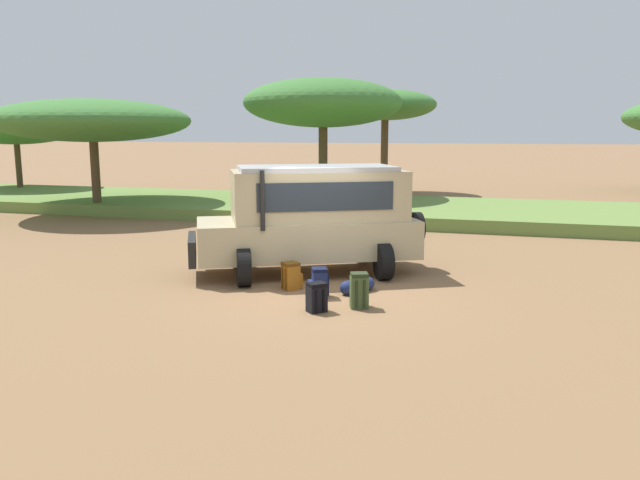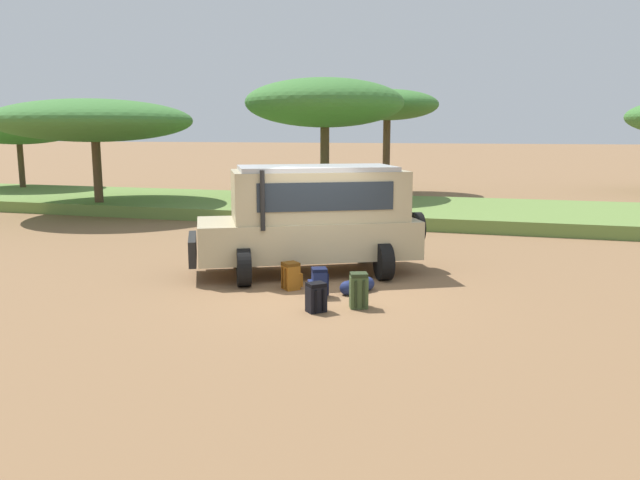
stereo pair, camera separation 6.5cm
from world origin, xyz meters
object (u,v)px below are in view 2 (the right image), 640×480
at_px(backpack_cluster_center, 316,298).
at_px(acacia_tree_left_mid, 94,121).
at_px(duffel_bag_low_black_case, 357,286).
at_px(acacia_tree_right_mid, 387,106).
at_px(backpack_beside_front_wheel, 319,283).
at_px(backpack_outermost, 291,276).
at_px(safari_vehicle, 312,217).
at_px(acacia_tree_centre_back, 325,103).
at_px(acacia_tree_far_left, 18,128).
at_px(backpack_near_rear_wheel, 359,291).

xyz_separation_m(backpack_cluster_center, acacia_tree_left_mid, (-12.26, 10.57, 3.34)).
relative_size(duffel_bag_low_black_case, acacia_tree_left_mid, 0.10).
bearing_deg(acacia_tree_left_mid, acacia_tree_right_mid, 51.39).
relative_size(backpack_beside_front_wheel, acacia_tree_right_mid, 0.11).
xyz_separation_m(backpack_cluster_center, backpack_outermost, (-0.97, 1.41, 0.01)).
bearing_deg(backpack_beside_front_wheel, safari_vehicle, 110.93).
xyz_separation_m(acacia_tree_centre_back, acacia_tree_right_mid, (1.48, 6.39, 0.13)).
relative_size(acacia_tree_left_mid, acacia_tree_centre_back, 1.07).
height_order(backpack_outermost, acacia_tree_far_left, acacia_tree_far_left).
relative_size(backpack_outermost, acacia_tree_right_mid, 0.11).
relative_size(backpack_near_rear_wheel, acacia_tree_far_left, 0.11).
relative_size(backpack_near_rear_wheel, backpack_outermost, 1.17).
distance_m(duffel_bag_low_black_case, acacia_tree_centre_back, 15.63).
height_order(backpack_near_rear_wheel, backpack_outermost, backpack_near_rear_wheel).
distance_m(safari_vehicle, acacia_tree_far_left, 22.81).
height_order(safari_vehicle, backpack_near_rear_wheel, safari_vehicle).
distance_m(duffel_bag_low_black_case, acacia_tree_left_mid, 15.94).
relative_size(acacia_tree_left_mid, acacia_tree_right_mid, 1.46).
distance_m(backpack_near_rear_wheel, acacia_tree_left_mid, 16.73).
height_order(backpack_cluster_center, duffel_bag_low_black_case, backpack_cluster_center).
bearing_deg(acacia_tree_left_mid, backpack_outermost, -39.05).
relative_size(safari_vehicle, acacia_tree_far_left, 0.86).
bearing_deg(backpack_beside_front_wheel, acacia_tree_centre_back, 106.03).
height_order(acacia_tree_far_left, acacia_tree_centre_back, acacia_tree_centre_back).
xyz_separation_m(safari_vehicle, backpack_outermost, (0.04, -1.57, -1.02)).
distance_m(backpack_beside_front_wheel, acacia_tree_far_left, 24.66).
xyz_separation_m(safari_vehicle, duffel_bag_low_black_case, (1.41, -1.45, -1.15)).
bearing_deg(backpack_outermost, duffel_bag_low_black_case, 4.90).
height_order(backpack_cluster_center, acacia_tree_centre_back, acacia_tree_centre_back).
xyz_separation_m(duffel_bag_low_black_case, acacia_tree_far_left, (-20.54, 13.70, 3.23)).
height_order(acacia_tree_far_left, acacia_tree_left_mid, acacia_tree_left_mid).
relative_size(backpack_beside_front_wheel, acacia_tree_left_mid, 0.07).
distance_m(backpack_cluster_center, acacia_tree_centre_back, 16.89).
height_order(duffel_bag_low_black_case, acacia_tree_right_mid, acacia_tree_right_mid).
relative_size(safari_vehicle, backpack_near_rear_wheel, 8.12).
bearing_deg(backpack_outermost, backpack_cluster_center, -55.50).
bearing_deg(acacia_tree_centre_back, duffel_bag_low_black_case, -71.03).
bearing_deg(backpack_cluster_center, backpack_outermost, 124.50).
distance_m(acacia_tree_far_left, acacia_tree_left_mid, 9.16).
height_order(backpack_beside_front_wheel, acacia_tree_centre_back, acacia_tree_centre_back).
bearing_deg(acacia_tree_far_left, acacia_tree_right_mid, 21.99).
bearing_deg(acacia_tree_right_mid, acacia_tree_centre_back, -103.00).
height_order(safari_vehicle, backpack_beside_front_wheel, safari_vehicle).
xyz_separation_m(acacia_tree_far_left, acacia_tree_centre_back, (15.65, 0.53, 1.01)).
relative_size(backpack_outermost, acacia_tree_far_left, 0.09).
bearing_deg(acacia_tree_centre_back, backpack_outermost, -76.20).
distance_m(safari_vehicle, acacia_tree_centre_back, 13.60).
bearing_deg(backpack_near_rear_wheel, acacia_tree_far_left, 144.68).
relative_size(backpack_cluster_center, backpack_outermost, 0.95).
height_order(acacia_tree_left_mid, acacia_tree_centre_back, acacia_tree_centre_back).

